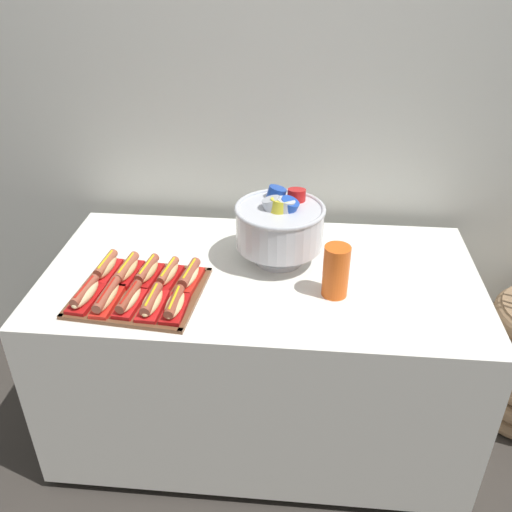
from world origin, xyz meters
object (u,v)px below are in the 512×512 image
(serving_tray, at_px, (140,293))
(hot_dog_0, at_px, (85,295))
(hot_dog_7, at_px, (147,272))
(punch_bowl, at_px, (280,224))
(hot_dog_4, at_px, (175,305))
(hot_dog_9, at_px, (190,276))
(cup_stack, at_px, (336,271))
(hot_dog_5, at_px, (106,267))
(buffet_table, at_px, (261,349))
(hot_dog_8, at_px, (168,274))
(hot_dog_6, at_px, (127,270))
(hot_dog_2, at_px, (129,300))
(hot_dog_1, at_px, (107,297))
(hot_dog_3, at_px, (152,302))

(serving_tray, relative_size, hot_dog_0, 2.44)
(hot_dog_0, height_order, hot_dog_7, same)
(hot_dog_7, distance_m, punch_bowl, 0.49)
(hot_dog_4, xyz_separation_m, hot_dog_9, (0.01, 0.16, 0.00))
(cup_stack, bearing_deg, hot_dog_4, -162.90)
(hot_dog_5, distance_m, cup_stack, 0.79)
(buffet_table, distance_m, hot_dog_9, 0.47)
(punch_bowl, bearing_deg, hot_dog_8, -153.31)
(hot_dog_6, relative_size, hot_dog_8, 1.05)
(hot_dog_9, relative_size, cup_stack, 0.91)
(hot_dog_2, bearing_deg, serving_tray, 84.80)
(hot_dog_4, height_order, cup_stack, cup_stack)
(hot_dog_5, bearing_deg, hot_dog_0, -95.20)
(hot_dog_7, distance_m, hot_dog_9, 0.15)
(hot_dog_5, distance_m, hot_dog_7, 0.15)
(hot_dog_0, height_order, hot_dog_2, hot_dog_0)
(buffet_table, height_order, hot_dog_8, hot_dog_8)
(hot_dog_1, xyz_separation_m, cup_stack, (0.73, 0.13, 0.06))
(hot_dog_5, bearing_deg, hot_dog_7, -5.20)
(hot_dog_9, bearing_deg, hot_dog_8, 174.80)
(buffet_table, distance_m, hot_dog_3, 0.57)
(punch_bowl, bearing_deg, hot_dog_1, -147.76)
(hot_dog_1, height_order, hot_dog_9, hot_dog_9)
(hot_dog_0, xyz_separation_m, hot_dog_6, (0.09, 0.16, -0.00))
(hot_dog_7, bearing_deg, hot_dog_9, -5.20)
(hot_dog_5, xyz_separation_m, cup_stack, (0.79, -0.04, 0.05))
(hot_dog_0, xyz_separation_m, punch_bowl, (0.61, 0.33, 0.11))
(hot_dog_2, height_order, hot_dog_7, hot_dog_7)
(buffet_table, relative_size, hot_dog_0, 8.61)
(hot_dog_8, bearing_deg, punch_bowl, 26.69)
(serving_tray, xyz_separation_m, hot_dog_5, (-0.14, 0.10, 0.03))
(buffet_table, distance_m, hot_dog_2, 0.61)
(hot_dog_9, height_order, cup_stack, cup_stack)
(serving_tray, height_order, hot_dog_3, hot_dog_3)
(hot_dog_6, height_order, hot_dog_9, hot_dog_9)
(serving_tray, relative_size, hot_dog_5, 2.64)
(buffet_table, relative_size, hot_dog_2, 9.30)
(hot_dog_2, height_order, hot_dog_8, hot_dog_8)
(hot_dog_1, xyz_separation_m, hot_dog_2, (0.07, -0.01, -0.00))
(serving_tray, xyz_separation_m, hot_dog_0, (-0.16, -0.07, 0.03))
(hot_dog_7, relative_size, hot_dog_9, 1.00)
(hot_dog_3, distance_m, hot_dog_5, 0.28)
(hot_dog_1, distance_m, hot_dog_6, 0.17)
(hot_dog_8, xyz_separation_m, cup_stack, (0.56, -0.02, 0.06))
(hot_dog_7, height_order, cup_stack, cup_stack)
(hot_dog_9, height_order, punch_bowl, punch_bowl)
(hot_dog_1, bearing_deg, hot_dog_5, 109.25)
(serving_tray, relative_size, hot_dog_6, 2.52)
(hot_dog_3, bearing_deg, hot_dog_8, 84.80)
(hot_dog_8, bearing_deg, buffet_table, 17.10)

